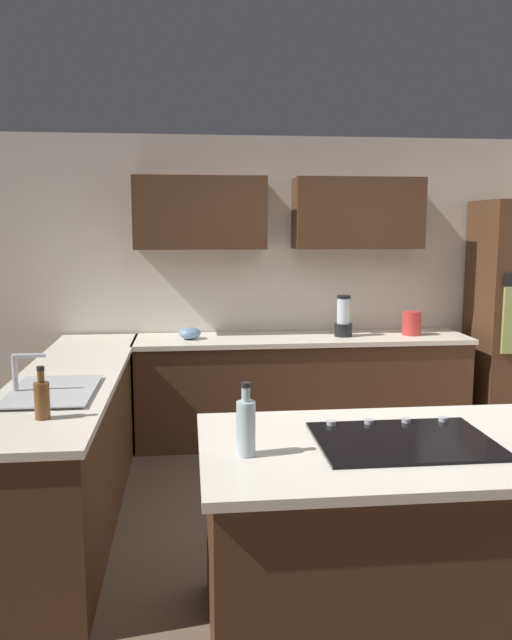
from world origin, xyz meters
TOP-DOWN VIEW (x-y plane):
  - ground_plane at (0.00, 0.00)m, footprint 14.00×14.00m
  - wall_back at (0.06, -2.05)m, footprint 6.00×0.44m
  - lower_cabinets_back at (0.10, -1.72)m, footprint 2.80×0.60m
  - countertop_back at (0.10, -1.72)m, footprint 2.84×0.64m
  - lower_cabinets_side at (1.82, -0.55)m, footprint 0.60×2.90m
  - countertop_side at (1.82, -0.55)m, footprint 0.64×2.94m
  - island_base at (0.13, 0.96)m, footprint 1.69×0.96m
  - island_top at (0.13, 0.96)m, footprint 1.77×1.04m
  - sink_unit at (1.83, -0.04)m, footprint 0.46×0.70m
  - cooktop at (0.13, 0.95)m, footprint 0.76×0.56m
  - blender at (-0.25, -1.70)m, footprint 0.15×0.15m
  - mixing_bowl at (1.05, -1.70)m, footprint 0.18×0.18m
  - kettle at (-0.85, -1.70)m, footprint 0.16×0.16m
  - dish_soap_bottle at (1.77, 0.44)m, footprint 0.07×0.07m
  - oil_bottle at (0.83, 1.05)m, footprint 0.08×0.08m

SIDE VIEW (x-z plane):
  - ground_plane at x=0.00m, z-range 0.00..0.00m
  - lower_cabinets_back at x=0.10m, z-range 0.00..0.86m
  - lower_cabinets_side at x=1.82m, z-range 0.00..0.86m
  - island_base at x=0.13m, z-range 0.00..0.86m
  - countertop_back at x=0.10m, z-range 0.86..0.90m
  - countertop_side at x=1.82m, z-range 0.86..0.90m
  - island_top at x=0.13m, z-range 0.86..0.90m
  - cooktop at x=0.13m, z-range 0.89..0.92m
  - sink_unit at x=1.83m, z-range 0.80..1.03m
  - mixing_bowl at x=1.05m, z-range 0.90..1.00m
  - dish_soap_bottle at x=1.77m, z-range 0.87..1.13m
  - kettle at x=-0.85m, z-range 0.90..1.11m
  - oil_bottle at x=0.83m, z-range 0.87..1.18m
  - blender at x=-0.25m, z-range 0.88..1.23m
  - wall_back at x=0.06m, z-range 0.14..2.74m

